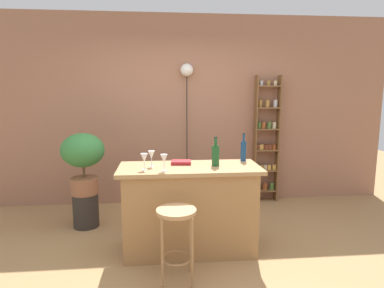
% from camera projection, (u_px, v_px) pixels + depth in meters
% --- Properties ---
extents(ground, '(12.00, 12.00, 0.00)m').
position_uv_depth(ground, '(192.00, 264.00, 3.24)').
color(ground, '#A37A4C').
extents(back_wall, '(6.40, 0.10, 2.80)m').
position_uv_depth(back_wall, '(180.00, 111.00, 4.93)').
color(back_wall, '#9E6B51').
rests_on(back_wall, ground).
extents(kitchen_counter, '(1.46, 0.61, 0.92)m').
position_uv_depth(kitchen_counter, '(190.00, 209.00, 3.46)').
color(kitchen_counter, '#9E7042').
rests_on(kitchen_counter, ground).
extents(bar_stool, '(0.35, 0.35, 0.67)m').
position_uv_depth(bar_stool, '(176.00, 227.00, 2.88)').
color(bar_stool, '#997047').
rests_on(bar_stool, ground).
extents(spice_shelf, '(0.37, 0.15, 1.93)m').
position_uv_depth(spice_shelf, '(266.00, 141.00, 4.98)').
color(spice_shelf, brown).
rests_on(spice_shelf, ground).
extents(plant_stool, '(0.32, 0.32, 0.43)m').
position_uv_depth(plant_stool, '(86.00, 210.00, 4.12)').
color(plant_stool, '#2D2823').
rests_on(plant_stool, ground).
extents(potted_plant, '(0.53, 0.47, 0.76)m').
position_uv_depth(potted_plant, '(83.00, 157.00, 4.01)').
color(potted_plant, '#935B3D').
rests_on(potted_plant, plant_stool).
extents(bottle_vinegar, '(0.06, 0.06, 0.32)m').
position_uv_depth(bottle_vinegar, '(243.00, 150.00, 3.63)').
color(bottle_vinegar, navy).
rests_on(bottle_vinegar, kitchen_counter).
extents(bottle_soda_blue, '(0.08, 0.08, 0.31)m').
position_uv_depth(bottle_soda_blue, '(216.00, 155.00, 3.39)').
color(bottle_soda_blue, '#194C23').
rests_on(bottle_soda_blue, kitchen_counter).
extents(wine_glass_left, '(0.07, 0.07, 0.16)m').
position_uv_depth(wine_glass_left, '(164.00, 159.00, 3.18)').
color(wine_glass_left, silver).
rests_on(wine_glass_left, kitchen_counter).
extents(wine_glass_center, '(0.07, 0.07, 0.16)m').
position_uv_depth(wine_glass_center, '(151.00, 155.00, 3.36)').
color(wine_glass_center, silver).
rests_on(wine_glass_center, kitchen_counter).
extents(wine_glass_right, '(0.07, 0.07, 0.16)m').
position_uv_depth(wine_glass_right, '(144.00, 158.00, 3.22)').
color(wine_glass_right, silver).
rests_on(wine_glass_right, kitchen_counter).
extents(cookbook, '(0.22, 0.17, 0.03)m').
position_uv_depth(cookbook, '(181.00, 162.00, 3.49)').
color(cookbook, maroon).
rests_on(cookbook, kitchen_counter).
extents(pendant_globe_light, '(0.19, 0.19, 2.09)m').
position_uv_depth(pendant_globe_light, '(187.00, 73.00, 4.74)').
color(pendant_globe_light, black).
rests_on(pendant_globe_light, ground).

